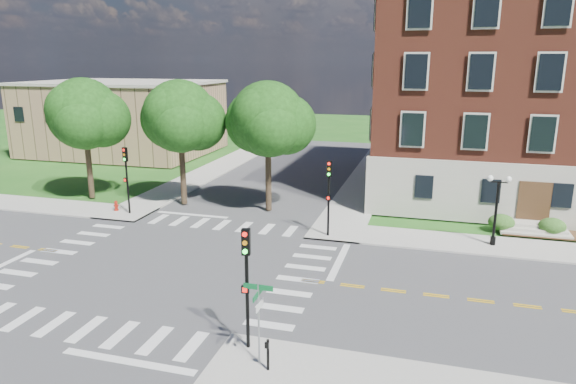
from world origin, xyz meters
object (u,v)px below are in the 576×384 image
(twin_lamp_west, at_px, (496,206))
(street_sign_pole, at_px, (259,308))
(traffic_signal_ne, at_px, (329,188))
(traffic_signal_nw, at_px, (126,172))
(push_button_post, at_px, (268,353))
(fire_hydrant, at_px, (116,206))
(traffic_signal_se, at_px, (247,273))

(twin_lamp_west, bearing_deg, street_sign_pole, -121.37)
(traffic_signal_ne, bearing_deg, traffic_signal_nw, 176.76)
(traffic_signal_nw, xyz_separation_m, push_button_post, (15.57, -15.66, -2.39))
(traffic_signal_nw, height_order, fire_hydrant, traffic_signal_nw)
(traffic_signal_nw, xyz_separation_m, twin_lamp_west, (24.59, 0.20, -0.66))
(street_sign_pole, distance_m, push_button_post, 1.62)
(traffic_signal_se, distance_m, traffic_signal_nw, 20.36)
(traffic_signal_ne, xyz_separation_m, traffic_signal_nw, (-14.75, 0.84, 0.00))
(traffic_signal_ne, xyz_separation_m, twin_lamp_west, (9.84, 1.04, -0.66))
(traffic_signal_se, height_order, street_sign_pole, traffic_signal_se)
(traffic_signal_ne, relative_size, fire_hydrant, 6.40)
(traffic_signal_ne, distance_m, push_button_post, 15.04)
(traffic_signal_ne, distance_m, twin_lamp_west, 9.92)
(traffic_signal_se, distance_m, twin_lamp_west, 17.85)
(fire_hydrant, bearing_deg, street_sign_pole, -43.55)
(fire_hydrant, bearing_deg, traffic_signal_nw, -13.77)
(traffic_signal_se, height_order, twin_lamp_west, traffic_signal_se)
(traffic_signal_se, xyz_separation_m, push_button_post, (1.21, -1.24, -2.39))
(twin_lamp_west, bearing_deg, push_button_post, -119.60)
(twin_lamp_west, bearing_deg, traffic_signal_ne, -173.99)
(street_sign_pole, bearing_deg, traffic_signal_nw, 134.68)
(traffic_signal_se, height_order, fire_hydrant, traffic_signal_se)
(traffic_signal_ne, relative_size, twin_lamp_west, 1.13)
(push_button_post, bearing_deg, fire_hydrant, 136.55)
(fire_hydrant, bearing_deg, push_button_post, -43.45)
(traffic_signal_nw, relative_size, fire_hydrant, 6.40)
(push_button_post, bearing_deg, traffic_signal_se, 134.19)
(traffic_signal_se, distance_m, traffic_signal_ne, 13.59)
(street_sign_pole, distance_m, fire_hydrant, 22.75)
(traffic_signal_se, xyz_separation_m, twin_lamp_west, (10.22, 14.62, -0.66))
(push_button_post, bearing_deg, traffic_signal_ne, 93.19)
(twin_lamp_west, height_order, street_sign_pole, twin_lamp_west)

